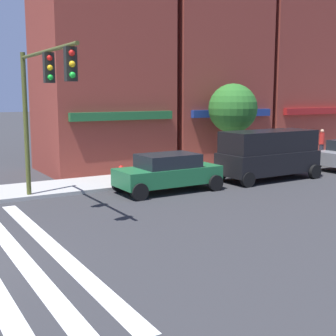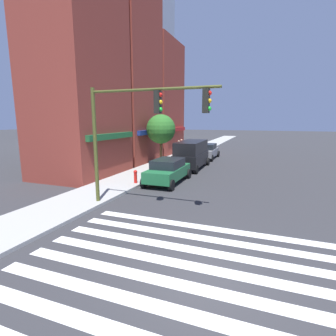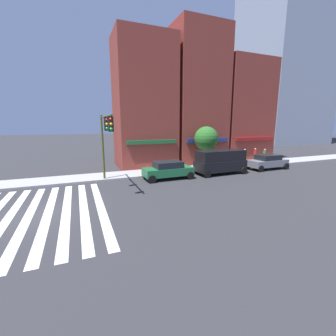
# 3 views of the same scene
# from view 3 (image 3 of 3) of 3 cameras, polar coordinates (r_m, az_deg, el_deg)

# --- Properties ---
(ground_plane) EXTENTS (200.00, 200.00, 0.00)m
(ground_plane) POSITION_cam_3_polar(r_m,az_deg,el_deg) (14.50, -30.01, -10.09)
(ground_plane) COLOR #2D2D30
(sidewalk_left) EXTENTS (120.00, 3.00, 0.15)m
(sidewalk_left) POSITION_cam_3_polar(r_m,az_deg,el_deg) (21.63, -27.49, -2.94)
(sidewalk_left) COLOR #9E9E99
(sidewalk_left) RESTS_ON ground_plane
(crosswalk_stripes) EXTENTS (7.02, 10.80, 0.01)m
(crosswalk_stripes) POSITION_cam_3_polar(r_m,az_deg,el_deg) (14.50, -30.02, -10.08)
(crosswalk_stripes) COLOR silver
(crosswalk_stripes) RESTS_ON ground_plane
(storefront_row) EXTENTS (20.30, 5.30, 15.98)m
(storefront_row) POSITION_cam_3_polar(r_m,az_deg,el_deg) (28.76, 7.61, 15.76)
(storefront_row) COLOR maroon
(storefront_row) RESTS_ON ground_plane
(tower_distant) EXTENTS (18.40, 15.83, 65.03)m
(tower_distant) POSITION_cam_3_polar(r_m,az_deg,el_deg) (70.29, 28.47, 33.17)
(tower_distant) COLOR #939EAD
(tower_distant) RESTS_ON ground_plane
(traffic_signal) EXTENTS (0.32, 6.04, 5.59)m
(traffic_signal) POSITION_cam_3_polar(r_m,az_deg,el_deg) (17.68, -15.62, 8.34)
(traffic_signal) COLOR #474C1E
(traffic_signal) RESTS_ON ground_plane
(sedan_green) EXTENTS (4.42, 2.02, 1.59)m
(sedan_green) POSITION_cam_3_polar(r_m,az_deg,el_deg) (20.03, 0.00, -0.44)
(sedan_green) COLOR #1E6638
(sedan_green) RESTS_ON ground_plane
(van_black) EXTENTS (5.05, 2.22, 2.34)m
(van_black) POSITION_cam_3_polar(r_m,az_deg,el_deg) (22.60, 13.19, 1.75)
(van_black) COLOR black
(van_black) RESTS_ON ground_plane
(sedan_grey) EXTENTS (4.44, 2.02, 1.59)m
(sedan_grey) POSITION_cam_3_polar(r_m,az_deg,el_deg) (26.65, 23.96, 1.52)
(sedan_grey) COLOR slate
(sedan_grey) RESTS_ON ground_plane
(pedestrian_white_shirt) EXTENTS (0.32, 0.32, 1.77)m
(pedestrian_white_shirt) POSITION_cam_3_polar(r_m,az_deg,el_deg) (28.35, 18.86, 2.89)
(pedestrian_white_shirt) COLOR #23232D
(pedestrian_white_shirt) RESTS_ON sidewalk_left
(pedestrian_red_jacket) EXTENTS (0.32, 0.32, 1.77)m
(pedestrian_red_jacket) POSITION_cam_3_polar(r_m,az_deg,el_deg) (29.82, 21.21, 3.12)
(pedestrian_red_jacket) COLOR #23232D
(pedestrian_red_jacket) RESTS_ON sidewalk_left
(pedestrian_green_top) EXTENTS (0.32, 0.32, 1.77)m
(pedestrian_green_top) POSITION_cam_3_polar(r_m,az_deg,el_deg) (29.21, 23.26, 2.81)
(pedestrian_green_top) COLOR #23232D
(pedestrian_green_top) RESTS_ON sidewalk_left
(fire_hydrant) EXTENTS (0.24, 0.24, 0.84)m
(fire_hydrant) POSITION_cam_3_polar(r_m,az_deg,el_deg) (21.20, -5.13, -0.46)
(fire_hydrant) COLOR red
(fire_hydrant) RESTS_ON sidewalk_left
(street_tree) EXTENTS (2.56, 2.56, 4.45)m
(street_tree) POSITION_cam_3_polar(r_m,az_deg,el_deg) (24.70, 9.67, 7.39)
(street_tree) COLOR brown
(street_tree) RESTS_ON sidewalk_left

